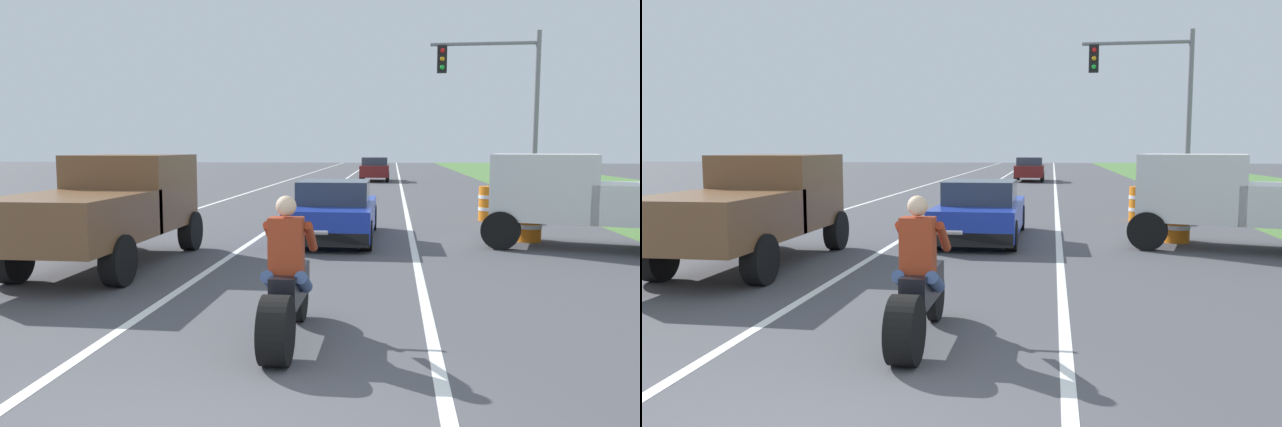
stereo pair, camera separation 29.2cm
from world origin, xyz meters
The scene contains 11 objects.
lane_stripe_left_solid centered at (-5.40, 20.00, 0.00)m, with size 0.14×120.00×0.01m, color white.
lane_stripe_right_solid centered at (1.80, 20.00, 0.00)m, with size 0.14×120.00×0.01m, color white.
lane_stripe_centre_dashed centered at (-1.80, 20.00, 0.00)m, with size 0.14×120.00×0.01m, color white.
motorcycle_with_rider centered at (0.23, 2.47, 0.59)m, with size 0.70×2.21×1.62m.
sports_car_blue centered at (0.01, 10.11, 0.63)m, with size 1.84×4.30×1.37m.
pickup_truck_left_lane_brown centered at (-3.69, 6.53, 1.11)m, with size 2.02×4.80×1.98m.
pickup_truck_right_shoulder_white centered at (5.50, 9.50, 1.11)m, with size 5.14×3.14×1.98m.
traffic_light_mast_near centered at (5.05, 17.62, 3.93)m, with size 3.65×0.34×6.00m.
construction_barrel_nearest centered at (4.41, 10.28, 0.50)m, with size 0.58×0.58×1.00m.
construction_barrel_mid centered at (4.11, 14.15, 0.50)m, with size 0.58×0.58×1.00m.
distant_car_far_ahead centered at (0.22, 34.62, 0.77)m, with size 1.80×4.00×1.50m.
Camera 1 is at (1.34, -3.79, 2.13)m, focal length 34.05 mm.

